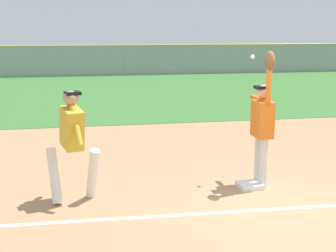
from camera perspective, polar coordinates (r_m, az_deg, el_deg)
name	(u,v)px	position (r m, az deg, el deg)	size (l,w,h in m)	color
ground_plane	(279,210)	(7.59, 12.60, -9.37)	(70.89, 70.89, 0.00)	tan
outfield_grass	(142,91)	(20.85, -3.00, 4.01)	(54.89, 14.31, 0.01)	#3D7533
first_base	(249,185)	(8.48, 9.34, -6.74)	(0.38, 0.38, 0.08)	white
fielder	(263,121)	(8.34, 10.83, 0.56)	(0.28, 0.89, 2.28)	silver
runner	(72,138)	(7.63, -10.93, -1.39)	(0.85, 0.83, 1.72)	white
baseball	(252,57)	(8.54, 9.68, 7.85)	(0.07, 0.07, 0.07)	white
outfield_fence	(123,60)	(27.84, -5.15, 7.54)	(54.97, 0.08, 1.69)	#93999E
parked_car_white	(41,60)	(31.37, -14.37, 7.35)	(4.41, 2.14, 1.25)	white
parked_car_silver	(125,59)	(31.20, -4.99, 7.63)	(4.41, 2.14, 1.25)	#B7B7BC
parked_car_green	(212,59)	(31.99, 5.10, 7.72)	(4.41, 2.13, 1.25)	#1E6B33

